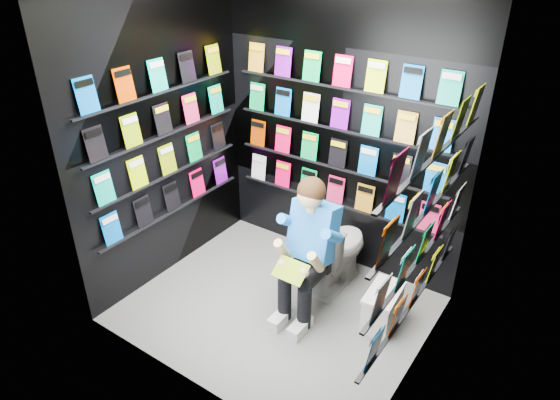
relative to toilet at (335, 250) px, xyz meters
The scene contains 13 objects.
floor 0.74m from the toilet, 110.54° to the right, with size 2.40×2.40×0.00m, color slate.
wall_back 1.04m from the toilet, 119.00° to the left, with size 2.40×0.04×2.60m, color black.
wall_front 1.86m from the toilet, 97.97° to the right, with size 2.40×0.04×2.60m, color black.
wall_left 1.80m from the toilet, 157.26° to the right, with size 0.04×2.00×2.60m, color black.
wall_right 1.48m from the toilet, 31.43° to the right, with size 0.04×2.00×2.60m, color black.
comics_back 1.03m from the toilet, 120.91° to the left, with size 2.10×0.06×1.37m, color #F2074B, non-canonical shape.
comics_left 1.78m from the toilet, 156.82° to the right, with size 0.06×1.70×1.37m, color #F2074B, non-canonical shape.
comics_right 1.46m from the toilet, 32.23° to the right, with size 0.06×1.70×1.37m, color #F2074B, non-canonical shape.
toilet is the anchor object (origin of this frame).
longbox 0.68m from the toilet, 22.99° to the right, with size 0.22×0.40×0.30m, color white.
longbox_lid 0.65m from the toilet, 22.99° to the right, with size 0.24×0.42×0.03m, color white.
reader 0.54m from the toilet, 90.00° to the right, with size 0.50×0.73×1.34m, color #2A7BE7, non-canonical shape.
held_comic 0.76m from the toilet, 90.00° to the right, with size 0.27×0.01×0.19m, color green.
Camera 1 is at (1.93, -2.75, 2.89)m, focal length 32.00 mm.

